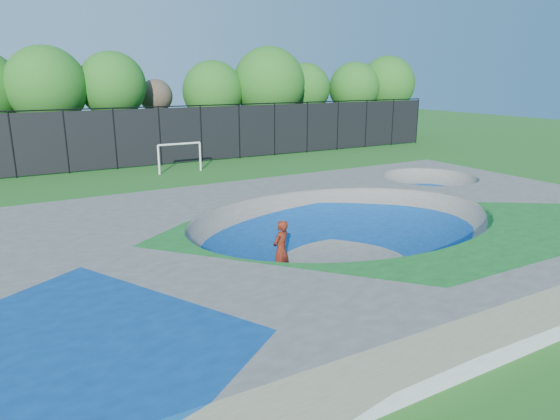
{
  "coord_description": "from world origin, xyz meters",
  "views": [
    {
      "loc": [
        -9.9,
        -12.85,
        6.03
      ],
      "look_at": [
        -0.82,
        3.0,
        1.1
      ],
      "focal_mm": 32.0,
      "sensor_mm": 36.0,
      "label": 1
    }
  ],
  "objects": [
    {
      "name": "fence",
      "position": [
        0.0,
        21.0,
        2.1
      ],
      "size": [
        48.09,
        0.09,
        4.04
      ],
      "color": "black",
      "rests_on": "ground"
    },
    {
      "name": "soccer_goal",
      "position": [
        0.27,
        17.82,
        1.31
      ],
      "size": [
        2.87,
        0.12,
        1.9
      ],
      "color": "white",
      "rests_on": "ground"
    },
    {
      "name": "skate_deck",
      "position": [
        0.0,
        0.0,
        0.75
      ],
      "size": [
        22.0,
        14.0,
        1.5
      ],
      "primitive_type": "cube",
      "color": "gray",
      "rests_on": "ground"
    },
    {
      "name": "skateboard",
      "position": [
        -2.74,
        -0.41,
        0.03
      ],
      "size": [
        0.81,
        0.42,
        0.05
      ],
      "primitive_type": "cube",
      "rotation": [
        0.0,
        0.0,
        0.27
      ],
      "color": "black",
      "rests_on": "ground"
    },
    {
      "name": "treeline",
      "position": [
        -1.21,
        25.87,
        5.06
      ],
      "size": [
        53.62,
        7.95,
        8.4
      ],
      "color": "#3F2B1F",
      "rests_on": "ground"
    },
    {
      "name": "ground",
      "position": [
        0.0,
        0.0,
        0.0
      ],
      "size": [
        120.0,
        120.0,
        0.0
      ],
      "primitive_type": "plane",
      "color": "#1F5F1A",
      "rests_on": "ground"
    },
    {
      "name": "skater",
      "position": [
        -2.74,
        -0.41,
        0.91
      ],
      "size": [
        0.79,
        0.68,
        1.83
      ],
      "primitive_type": "imported",
      "rotation": [
        0.0,
        0.0,
        3.58
      ],
      "color": "red",
      "rests_on": "ground"
    }
  ]
}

